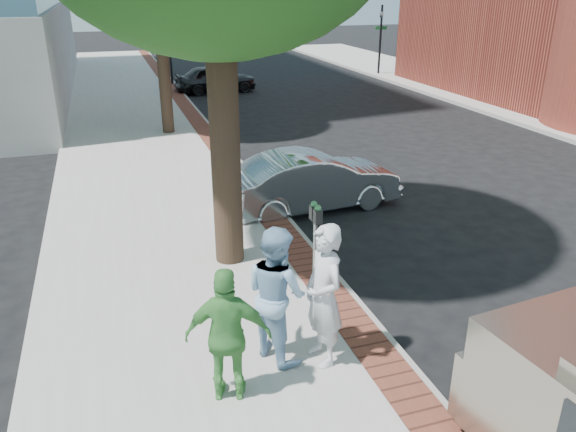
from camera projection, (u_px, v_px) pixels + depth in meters
name	position (u px, v px, depth m)	size (l,w,h in m)	color
ground	(293.00, 312.00, 9.04)	(120.00, 120.00, 0.00)	black
sidewalk	(151.00, 171.00, 15.60)	(5.00, 60.00, 0.15)	#9E9991
brick_strip	(228.00, 161.00, 16.20)	(0.60, 60.00, 0.01)	brown
curb	(240.00, 162.00, 16.33)	(0.10, 60.00, 0.15)	gray
signal_near	(169.00, 41.00, 27.74)	(0.70, 0.15, 3.80)	black
signal_far	(381.00, 35.00, 31.06)	(0.70, 0.15, 3.80)	black
parking_meter	(315.00, 227.00, 9.22)	(0.12, 0.32, 1.47)	gray
person_gray	(324.00, 296.00, 7.30)	(0.72, 0.48, 1.99)	silver
person_officer	(276.00, 293.00, 7.45)	(0.93, 0.72, 1.91)	#86ADCF
person_green	(228.00, 336.00, 6.67)	(1.04, 0.43, 1.77)	#4B9A46
sedan_silver	(312.00, 181.00, 12.96)	(1.43, 4.10, 1.35)	silver
bg_car	(216.00, 79.00, 26.90)	(1.54, 3.83, 1.30)	black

